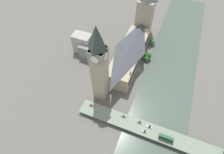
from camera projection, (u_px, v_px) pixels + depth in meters
ground_plane at (139, 70)px, 197.55m from camera, size 600.00×600.00×0.00m
river_water at (168, 78)px, 189.82m from camera, size 53.95×360.00×0.30m
parliament_hall at (130, 54)px, 196.16m from camera, size 24.94×87.51×24.48m
clock_tower at (99, 65)px, 143.31m from camera, size 13.23×13.23×81.78m
victoria_tower at (145, 15)px, 216.95m from camera, size 19.43×19.43×59.88m
road_bridge at (155, 133)px, 148.67m from camera, size 139.89×13.75×4.51m
double_decker_bus_mid at (166, 138)px, 142.17m from camera, size 11.79×2.62×5.07m
car_northbound_lead at (150, 127)px, 150.25m from camera, size 4.67×1.85×1.39m
car_northbound_mid at (124, 116)px, 156.39m from camera, size 4.61×1.83×1.36m
car_northbound_tail at (91, 105)px, 163.24m from camera, size 4.56×1.83×1.34m
car_southbound_lead at (145, 132)px, 147.66m from camera, size 3.91×1.82×1.36m
car_southbound_mid at (140, 122)px, 152.80m from camera, size 3.96×1.79×1.45m
city_block_west at (83, 43)px, 207.71m from camera, size 21.28×14.19×23.78m
city_block_center at (89, 51)px, 204.32m from camera, size 20.52×15.73×17.25m
tree_embankment_near at (148, 56)px, 203.20m from camera, size 8.56×8.56×10.11m
tree_embankment_mid at (147, 58)px, 202.26m from camera, size 6.13×6.13×7.69m
tree_embankment_far at (152, 42)px, 219.36m from camera, size 7.02×7.02×8.67m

